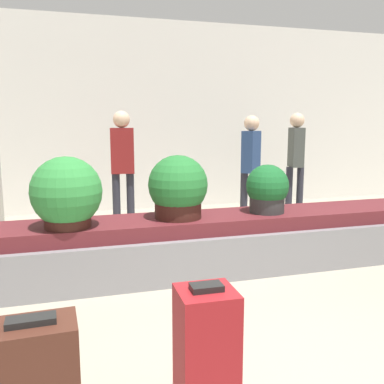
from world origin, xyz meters
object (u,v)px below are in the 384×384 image
at_px(potted_plant_0, 66,194).
at_px(potted_plant_2, 178,189).
at_px(traveler_0, 296,155).
at_px(traveler_1, 251,160).
at_px(traveler_2, 122,160).
at_px(suitcase_1, 206,360).
at_px(potted_plant_1, 267,189).

distance_m(potted_plant_0, potted_plant_2, 1.06).
bearing_deg(traveler_0, traveler_1, 121.62).
xyz_separation_m(potted_plant_2, traveler_0, (2.52, 2.14, 0.12)).
xyz_separation_m(potted_plant_2, traveler_2, (-0.29, 1.99, 0.12)).
distance_m(potted_plant_0, traveler_2, 2.22).
relative_size(suitcase_1, potted_plant_1, 1.49).
relative_size(potted_plant_0, potted_plant_2, 1.03).
bearing_deg(potted_plant_1, traveler_0, 53.98).
bearing_deg(potted_plant_1, potted_plant_2, 179.41).
bearing_deg(traveler_1, traveler_0, -22.61).
height_order(potted_plant_0, traveler_1, traveler_1).
bearing_deg(potted_plant_2, suitcase_1, -101.05).
height_order(potted_plant_0, traveler_2, traveler_2).
height_order(traveler_0, traveler_1, traveler_0).
bearing_deg(traveler_0, suitcase_1, 157.35).
xyz_separation_m(potted_plant_0, potted_plant_1, (2.01, 0.08, -0.06)).
height_order(suitcase_1, traveler_2, traveler_2).
distance_m(potted_plant_1, potted_plant_2, 0.96).
bearing_deg(suitcase_1, traveler_1, 64.65).
distance_m(suitcase_1, potted_plant_0, 2.24).
relative_size(suitcase_1, traveler_2, 0.45).
distance_m(potted_plant_0, potted_plant_1, 2.01).
distance_m(suitcase_1, potted_plant_1, 2.61).
height_order(potted_plant_2, traveler_1, traveler_1).
distance_m(suitcase_1, traveler_1, 4.49).
xyz_separation_m(traveler_0, traveler_1, (-0.94, -0.34, -0.03)).
bearing_deg(traveler_1, potted_plant_2, -173.92).
bearing_deg(potted_plant_0, traveler_0, 31.92).
distance_m(potted_plant_2, traveler_2, 2.01).
bearing_deg(traveler_0, potted_plant_1, 155.66).
height_order(suitcase_1, traveler_0, traveler_0).
distance_m(potted_plant_2, traveler_0, 3.31).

